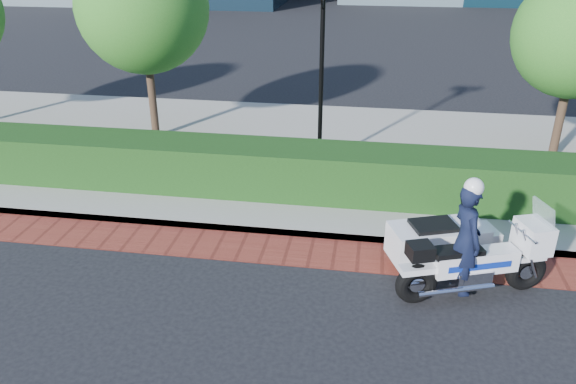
# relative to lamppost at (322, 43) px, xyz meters

# --- Properties ---
(ground) EXTENTS (120.00, 120.00, 0.00)m
(ground) POSITION_rel_lamppost_xyz_m (-1.00, -5.20, -2.96)
(ground) COLOR black
(ground) RESTS_ON ground
(brick_strip) EXTENTS (60.00, 1.00, 0.01)m
(brick_strip) POSITION_rel_lamppost_xyz_m (-1.00, -3.70, -2.95)
(brick_strip) COLOR maroon
(brick_strip) RESTS_ON ground
(sidewalk) EXTENTS (60.00, 8.00, 0.15)m
(sidewalk) POSITION_rel_lamppost_xyz_m (-1.00, 0.80, -2.88)
(sidewalk) COLOR gray
(sidewalk) RESTS_ON ground
(hedge_main) EXTENTS (18.00, 1.20, 1.00)m
(hedge_main) POSITION_rel_lamppost_xyz_m (-1.00, -1.60, -2.31)
(hedge_main) COLOR black
(hedge_main) RESTS_ON sidewalk
(lamppost) EXTENTS (1.02, 0.70, 4.21)m
(lamppost) POSITION_rel_lamppost_xyz_m (0.00, 0.00, 0.00)
(lamppost) COLOR black
(lamppost) RESTS_ON sidewalk
(tree_b) EXTENTS (3.20, 3.20, 4.89)m
(tree_b) POSITION_rel_lamppost_xyz_m (-4.50, 1.30, 0.48)
(tree_b) COLOR #332319
(tree_b) RESTS_ON sidewalk
(police_motorcycle) EXTENTS (2.53, 1.85, 2.01)m
(police_motorcycle) POSITION_rel_lamppost_xyz_m (2.62, -4.28, -2.27)
(police_motorcycle) COLOR black
(police_motorcycle) RESTS_ON ground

